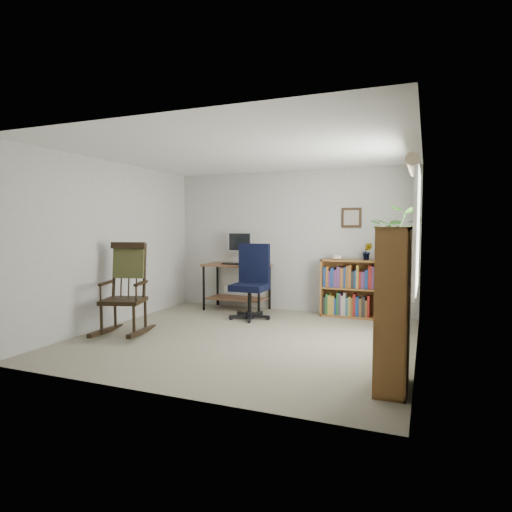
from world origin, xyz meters
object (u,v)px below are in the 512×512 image
at_px(office_chair, 250,281).
at_px(tall_bookshelf, 393,309).
at_px(low_bookshelf, 349,288).
at_px(rocking_chair, 123,288).
at_px(desk, 237,287).

bearing_deg(office_chair, tall_bookshelf, -47.40).
relative_size(low_bookshelf, tall_bookshelf, 0.64).
bearing_deg(rocking_chair, office_chair, 33.52).
distance_m(rocking_chair, low_bookshelf, 3.46).
distance_m(low_bookshelf, tall_bookshelf, 3.07).
xyz_separation_m(rocking_chair, tall_bookshelf, (3.52, -0.68, 0.10)).
xyz_separation_m(office_chair, rocking_chair, (-1.21, -1.52, 0.03)).
height_order(office_chair, rocking_chair, rocking_chair).
relative_size(office_chair, rocking_chair, 0.95).
xyz_separation_m(desk, rocking_chair, (-0.72, -2.12, 0.23)).
xyz_separation_m(low_bookshelf, tall_bookshelf, (0.88, -2.92, 0.26)).
height_order(desk, tall_bookshelf, tall_bookshelf).
bearing_deg(tall_bookshelf, low_bookshelf, 106.81).
height_order(desk, low_bookshelf, low_bookshelf).
bearing_deg(low_bookshelf, office_chair, -153.08).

